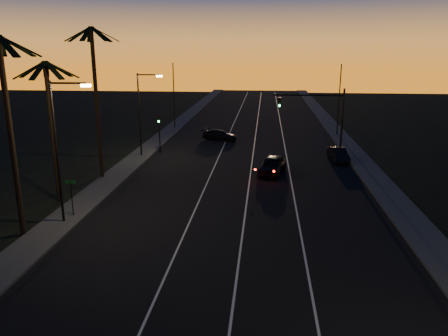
# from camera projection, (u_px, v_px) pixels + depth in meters

# --- Properties ---
(road) EXTENTS (20.00, 170.00, 0.01)m
(road) POSITION_uv_depth(u_px,v_px,m) (243.00, 182.00, 36.57)
(road) COLOR black
(road) RESTS_ON ground
(sidewalk_left) EXTENTS (2.40, 170.00, 0.16)m
(sidewalk_left) POSITION_uv_depth(u_px,v_px,m) (114.00, 178.00, 37.58)
(sidewalk_left) COLOR #353533
(sidewalk_left) RESTS_ON ground
(sidewalk_right) EXTENTS (2.40, 170.00, 0.16)m
(sidewalk_right) POSITION_uv_depth(u_px,v_px,m) (381.00, 185.00, 35.53)
(sidewalk_right) COLOR #353533
(sidewalk_right) RESTS_ON ground
(lane_stripe_left) EXTENTS (0.12, 160.00, 0.01)m
(lane_stripe_left) POSITION_uv_depth(u_px,v_px,m) (208.00, 181.00, 36.85)
(lane_stripe_left) COLOR silver
(lane_stripe_left) RESTS_ON road
(lane_stripe_mid) EXTENTS (0.12, 160.00, 0.01)m
(lane_stripe_mid) POSITION_uv_depth(u_px,v_px,m) (249.00, 182.00, 36.53)
(lane_stripe_mid) COLOR silver
(lane_stripe_mid) RESTS_ON road
(lane_stripe_right) EXTENTS (0.12, 160.00, 0.01)m
(lane_stripe_right) POSITION_uv_depth(u_px,v_px,m) (291.00, 183.00, 36.21)
(lane_stripe_right) COLOR silver
(lane_stripe_right) RESTS_ON road
(palm_near) EXTENTS (4.25, 4.16, 11.53)m
(palm_near) POSITION_uv_depth(u_px,v_px,m) (8.00, 118.00, 24.34)
(palm_near) COLOR black
(palm_near) RESTS_ON ground
(palm_mid) EXTENTS (4.25, 4.16, 10.03)m
(palm_mid) POSITION_uv_depth(u_px,v_px,m) (51.00, 116.00, 30.38)
(palm_mid) COLOR black
(palm_mid) RESTS_ON ground
(palm_far) EXTENTS (4.25, 4.16, 12.53)m
(palm_far) POSITION_uv_depth(u_px,v_px,m) (96.00, 89.00, 35.69)
(palm_far) COLOR black
(palm_far) RESTS_ON ground
(streetlight_left_near) EXTENTS (2.55, 0.26, 9.00)m
(streetlight_left_near) POSITION_uv_depth(u_px,v_px,m) (60.00, 142.00, 26.55)
(streetlight_left_near) COLOR black
(streetlight_left_near) RESTS_ON ground
(streetlight_left_far) EXTENTS (2.55, 0.26, 8.50)m
(streetlight_left_far) POSITION_uv_depth(u_px,v_px,m) (142.00, 108.00, 43.91)
(streetlight_left_far) COLOR black
(streetlight_left_far) RESTS_ON ground
(street_sign) EXTENTS (0.70, 0.06, 2.60)m
(street_sign) POSITION_uv_depth(u_px,v_px,m) (71.00, 194.00, 28.48)
(street_sign) COLOR black
(street_sign) RESTS_ON ground
(signal_mast) EXTENTS (7.10, 0.41, 7.00)m
(signal_mast) POSITION_uv_depth(u_px,v_px,m) (319.00, 110.00, 44.27)
(signal_mast) COLOR black
(signal_mast) RESTS_ON ground
(signal_post) EXTENTS (0.28, 0.37, 4.20)m
(signal_post) POSITION_uv_depth(u_px,v_px,m) (159.00, 126.00, 46.27)
(signal_post) COLOR black
(signal_post) RESTS_ON ground
(far_pole_left) EXTENTS (0.14, 0.14, 9.00)m
(far_pole_left) POSITION_uv_depth(u_px,v_px,m) (174.00, 96.00, 60.41)
(far_pole_left) COLOR black
(far_pole_left) RESTS_ON ground
(far_pole_right) EXTENTS (0.14, 0.14, 9.00)m
(far_pole_right) POSITION_uv_depth(u_px,v_px,m) (339.00, 100.00, 55.52)
(far_pole_right) COLOR black
(far_pole_right) RESTS_ON ground
(lead_car) EXTENTS (3.02, 5.49, 1.60)m
(lead_car) POSITION_uv_depth(u_px,v_px,m) (272.00, 165.00, 38.77)
(lead_car) COLOR black
(lead_car) RESTS_ON road
(right_car) EXTENTS (1.81, 4.16, 1.33)m
(right_car) POSITION_uv_depth(u_px,v_px,m) (338.00, 155.00, 43.24)
(right_car) COLOR black
(right_car) RESTS_ON road
(cross_car) EXTENTS (4.66, 3.17, 1.25)m
(cross_car) POSITION_uv_depth(u_px,v_px,m) (220.00, 135.00, 53.40)
(cross_car) COLOR black
(cross_car) RESTS_ON road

